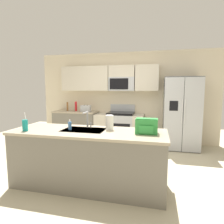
{
  "coord_description": "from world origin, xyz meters",
  "views": [
    {
      "loc": [
        0.92,
        -3.46,
        1.56
      ],
      "look_at": [
        -0.04,
        0.6,
        1.05
      ],
      "focal_mm": 30.74,
      "sensor_mm": 36.0,
      "label": 1
    }
  ],
  "objects": [
    {
      "name": "soap_dispenser",
      "position": [
        -0.44,
        -0.66,
        0.97
      ],
      "size": [
        0.06,
        0.06,
        0.17
      ],
      "color": "#4C8CD8",
      "rests_on": "island_counter"
    },
    {
      "name": "back_counter",
      "position": [
        -1.42,
        1.8,
        0.45
      ],
      "size": [
        1.28,
        0.63,
        0.9
      ],
      "color": "slate",
      "rests_on": "ground"
    },
    {
      "name": "drink_cup_teal",
      "position": [
        -1.08,
        -0.9,
        0.99
      ],
      "size": [
        0.08,
        0.08,
        0.3
      ],
      "color": "teal",
      "rests_on": "island_counter"
    },
    {
      "name": "toaster",
      "position": [
        -1.09,
        1.75,
        0.99
      ],
      "size": [
        0.28,
        0.16,
        0.18
      ],
      "color": "#B7BABF",
      "rests_on": "back_counter"
    },
    {
      "name": "island_counter",
      "position": [
        -0.12,
        -0.65,
        0.45
      ],
      "size": [
        2.43,
        0.87,
        0.9
      ],
      "color": "slate",
      "rests_on": "ground"
    },
    {
      "name": "kitchen_wall_unit",
      "position": [
        -0.14,
        2.08,
        1.47
      ],
      "size": [
        5.2,
        0.43,
        2.6
      ],
      "color": "beige",
      "rests_on": "ground"
    },
    {
      "name": "pepper_mill",
      "position": [
        -1.69,
        1.8,
        1.03
      ],
      "size": [
        0.05,
        0.05,
        0.26
      ],
      "primitive_type": "cylinder",
      "color": "brown",
      "rests_on": "back_counter"
    },
    {
      "name": "range_oven",
      "position": [
        -0.1,
        1.8,
        0.44
      ],
      "size": [
        1.36,
        0.61,
        1.1
      ],
      "color": "#B7BABF",
      "rests_on": "ground"
    },
    {
      "name": "bottle_red",
      "position": [
        -1.42,
        1.8,
        1.04
      ],
      "size": [
        0.07,
        0.07,
        0.28
      ],
      "primitive_type": "cylinder",
      "color": "red",
      "rests_on": "back_counter"
    },
    {
      "name": "paper_towel_roll",
      "position": [
        0.19,
        -0.53,
        1.02
      ],
      "size": [
        0.12,
        0.12,
        0.24
      ],
      "primitive_type": "cylinder",
      "color": "white",
      "rests_on": "island_counter"
    },
    {
      "name": "refrigerator",
      "position": [
        1.54,
        1.73,
        0.93
      ],
      "size": [
        0.9,
        0.76,
        1.85
      ],
      "color": "#4C4F54",
      "rests_on": "ground"
    },
    {
      "name": "backpack",
      "position": [
        0.78,
        -0.64,
        1.02
      ],
      "size": [
        0.32,
        0.22,
        0.23
      ],
      "color": "green",
      "rests_on": "island_counter"
    },
    {
      "name": "ground_plane",
      "position": [
        0.0,
        0.0,
        0.0
      ],
      "size": [
        9.0,
        9.0,
        0.0
      ],
      "primitive_type": "plane",
      "color": "beige",
      "rests_on": "ground"
    },
    {
      "name": "sink_faucet",
      "position": [
        -0.22,
        -0.46,
        1.07
      ],
      "size": [
        0.09,
        0.21,
        0.28
      ],
      "color": "#B7BABF",
      "rests_on": "island_counter"
    }
  ]
}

